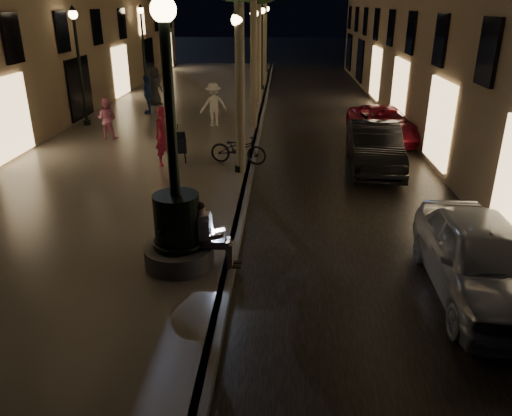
# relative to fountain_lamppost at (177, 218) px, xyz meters

# --- Properties ---
(ground) EXTENTS (120.00, 120.00, 0.00)m
(ground) POSITION_rel_fountain_lamppost_xyz_m (1.00, 13.00, -1.21)
(ground) COLOR black
(ground) RESTS_ON ground
(cobble_lane) EXTENTS (6.00, 45.00, 0.02)m
(cobble_lane) POSITION_rel_fountain_lamppost_xyz_m (4.00, 13.00, -1.20)
(cobble_lane) COLOR black
(cobble_lane) RESTS_ON ground
(promenade) EXTENTS (8.00, 45.00, 0.20)m
(promenade) POSITION_rel_fountain_lamppost_xyz_m (-3.00, 13.00, -1.11)
(promenade) COLOR slate
(promenade) RESTS_ON ground
(curb_strip) EXTENTS (0.25, 45.00, 0.20)m
(curb_strip) POSITION_rel_fountain_lamppost_xyz_m (1.00, 13.00, -1.11)
(curb_strip) COLOR #59595B
(curb_strip) RESTS_ON ground
(fountain_lamppost) EXTENTS (1.40, 1.40, 5.21)m
(fountain_lamppost) POSITION_rel_fountain_lamppost_xyz_m (0.00, 0.00, 0.00)
(fountain_lamppost) COLOR #59595B
(fountain_lamppost) RESTS_ON promenade
(seated_man_laptop) EXTENTS (0.99, 0.34, 1.36)m
(seated_man_laptop) POSITION_rel_fountain_lamppost_xyz_m (0.61, 0.00, -0.29)
(seated_man_laptop) COLOR gray
(seated_man_laptop) RESTS_ON promenade
(lamp_curb_a) EXTENTS (0.36, 0.36, 4.81)m
(lamp_curb_a) POSITION_rel_fountain_lamppost_xyz_m (0.70, 6.00, 2.02)
(lamp_curb_a) COLOR black
(lamp_curb_a) RESTS_ON promenade
(lamp_curb_b) EXTENTS (0.36, 0.36, 4.81)m
(lamp_curb_b) POSITION_rel_fountain_lamppost_xyz_m (0.70, 14.00, 2.02)
(lamp_curb_b) COLOR black
(lamp_curb_b) RESTS_ON promenade
(lamp_curb_c) EXTENTS (0.36, 0.36, 4.81)m
(lamp_curb_c) POSITION_rel_fountain_lamppost_xyz_m (0.70, 22.00, 2.02)
(lamp_curb_c) COLOR black
(lamp_curb_c) RESTS_ON promenade
(lamp_curb_d) EXTENTS (0.36, 0.36, 4.81)m
(lamp_curb_d) POSITION_rel_fountain_lamppost_xyz_m (0.70, 30.00, 2.02)
(lamp_curb_d) COLOR black
(lamp_curb_d) RESTS_ON promenade
(lamp_left_b) EXTENTS (0.36, 0.36, 4.81)m
(lamp_left_b) POSITION_rel_fountain_lamppost_xyz_m (-6.40, 12.00, 2.02)
(lamp_left_b) COLOR black
(lamp_left_b) RESTS_ON promenade
(lamp_left_c) EXTENTS (0.36, 0.36, 4.81)m
(lamp_left_c) POSITION_rel_fountain_lamppost_xyz_m (-6.40, 22.00, 2.02)
(lamp_left_c) COLOR black
(lamp_left_c) RESTS_ON promenade
(stroller) EXTENTS (0.66, 1.18, 1.19)m
(stroller) POSITION_rel_fountain_lamppost_xyz_m (-1.40, 7.00, -0.42)
(stroller) COLOR black
(stroller) RESTS_ON promenade
(car_front) EXTENTS (1.88, 4.44, 1.50)m
(car_front) POSITION_rel_fountain_lamppost_xyz_m (5.72, -0.50, -0.46)
(car_front) COLOR #ACAFB4
(car_front) RESTS_ON ground
(car_second) EXTENTS (1.82, 4.56, 1.47)m
(car_second) POSITION_rel_fountain_lamppost_xyz_m (5.02, 7.13, -0.47)
(car_second) COLOR black
(car_second) RESTS_ON ground
(car_third) EXTENTS (2.53, 4.76, 1.27)m
(car_third) POSITION_rel_fountain_lamppost_xyz_m (6.00, 11.00, -0.58)
(car_third) COLOR maroon
(car_third) RESTS_ON ground
(pedestrian_red) EXTENTS (0.82, 0.78, 1.89)m
(pedestrian_red) POSITION_rel_fountain_lamppost_xyz_m (-1.72, 6.54, -0.06)
(pedestrian_red) COLOR #CA284A
(pedestrian_red) RESTS_ON promenade
(pedestrian_pink) EXTENTS (0.81, 0.66, 1.57)m
(pedestrian_pink) POSITION_rel_fountain_lamppost_xyz_m (-4.70, 9.77, -0.23)
(pedestrian_pink) COLOR pink
(pedestrian_pink) RESTS_ON promenade
(pedestrian_white) EXTENTS (1.33, 1.08, 1.80)m
(pedestrian_white) POSITION_rel_fountain_lamppost_xyz_m (-0.91, 12.16, -0.11)
(pedestrian_white) COLOR white
(pedestrian_white) RESTS_ON promenade
(pedestrian_blue) EXTENTS (0.60, 1.10, 1.78)m
(pedestrian_blue) POSITION_rel_fountain_lamppost_xyz_m (-4.36, 14.61, -0.12)
(pedestrian_blue) COLOR #25468A
(pedestrian_blue) RESTS_ON promenade
(pedestrian_dark) EXTENTS (0.95, 1.11, 1.92)m
(pedestrian_dark) POSITION_rel_fountain_lamppost_xyz_m (-4.55, 16.69, -0.05)
(pedestrian_dark) COLOR #2E2E32
(pedestrian_dark) RESTS_ON promenade
(bicycle) EXTENTS (1.96, 1.01, 0.98)m
(bicycle) POSITION_rel_fountain_lamppost_xyz_m (0.60, 6.84, -0.52)
(bicycle) COLOR black
(bicycle) RESTS_ON promenade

